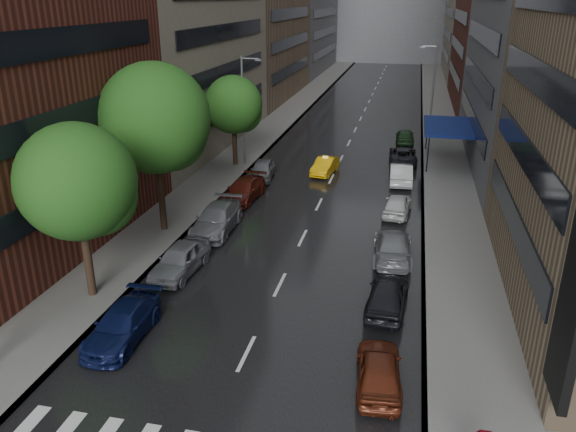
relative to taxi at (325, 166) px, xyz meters
The scene contains 13 objects.
ground 29.30m from the taxi, 88.59° to the right, with size 220.00×220.00×0.00m, color gray.
road 20.74m from the taxi, 88.00° to the left, with size 14.00×140.00×0.01m, color black.
sidewalk_left 22.32m from the taxi, 111.78° to the left, with size 4.00×140.00×0.15m, color gray.
sidewalk_right 22.89m from the taxi, 64.86° to the left, with size 4.00×140.00×0.15m, color gray.
tree_near 24.30m from the taxi, 109.38° to the right, with size 5.36×5.36×8.55m.
tree_mid 17.31m from the taxi, 119.30° to the right, with size 6.44×6.44×10.27m.
tree_far 9.12m from the taxi, behind, with size 4.80×4.80×7.64m.
taxi is the anchor object (origin of this frame).
parked_cars_left 14.50m from the taxi, 108.82° to the right, with size 2.46×27.67×1.59m.
parked_cars_right 9.57m from the taxi, 50.23° to the right, with size 2.54×42.18×1.57m.
street_lamp_left 8.20m from the taxi, behind, with size 1.74×0.22×9.00m.
street_lamp_right 18.33m from the taxi, 61.76° to the left, with size 1.74×0.22×9.00m.
awning 11.53m from the taxi, 30.49° to the left, with size 4.00×8.00×3.12m.
Camera 1 is at (5.81, -14.44, 13.64)m, focal length 35.00 mm.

